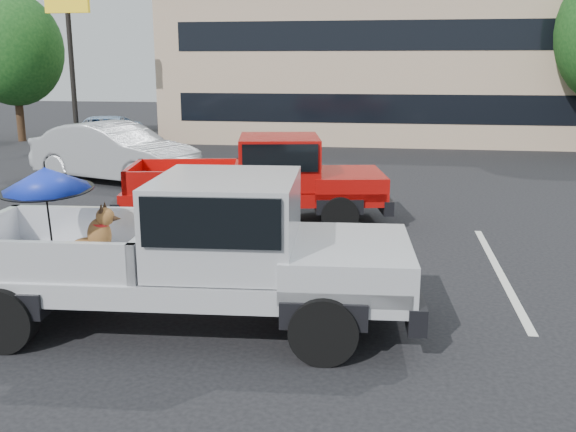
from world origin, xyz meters
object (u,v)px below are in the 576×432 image
tree_left (14,50)px  blue_suv (104,136)px  red_pickup (271,176)px  motel_sign (68,20)px  tree_back (495,36)px  silver_sedan (115,152)px  silver_pickup (207,244)px

tree_left → blue_suv: tree_left is taller
red_pickup → blue_suv: size_ratio=1.16×
motel_sign → tree_back: tree_back is taller
motel_sign → red_pickup: size_ratio=1.07×
tree_back → silver_sedan: tree_back is taller
tree_back → silver_pickup: size_ratio=1.22×
tree_back → red_pickup: tree_back is taller
blue_suv → silver_pickup: bearing=-73.9°
red_pickup → motel_sign: bearing=122.8°
tree_left → red_pickup: (12.91, -12.43, -2.76)m
red_pickup → silver_sedan: red_pickup is taller
tree_back → silver_pickup: tree_back is taller
silver_pickup → silver_sedan: bearing=115.5°
tree_left → silver_pickup: bearing=-53.6°
silver_pickup → silver_sedan: (-5.25, 9.32, -0.25)m
tree_left → red_pickup: tree_left is taller
red_pickup → tree_back: bearing=59.4°
tree_left → tree_back: tree_back is taller
motel_sign → silver_sedan: size_ratio=1.23×
tree_back → blue_suv: (-14.73, -10.47, -3.74)m
tree_left → tree_back: size_ratio=0.85×
motel_sign → tree_back: bearing=32.0°
silver_sedan → blue_suv: size_ratio=1.00×
silver_pickup → blue_suv: bearing=114.8°
tree_back → silver_pickup: bearing=-105.6°
silver_pickup → tree_left: bearing=122.5°
silver_sedan → red_pickup: bearing=-109.0°
tree_left → silver_pickup: (13.07, -17.74, -2.68)m
silver_pickup → red_pickup: (-0.16, 5.31, -0.08)m
tree_back → red_pickup: bearing=-110.0°
tree_left → silver_sedan: 11.86m
tree_left → tree_back: bearing=19.3°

